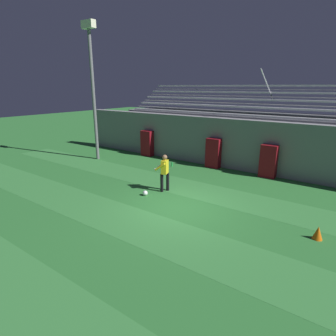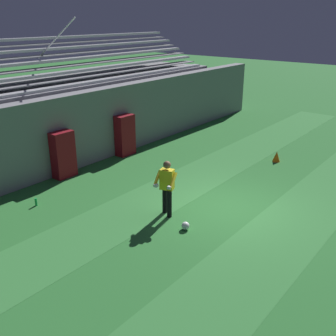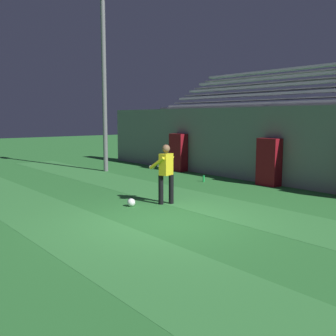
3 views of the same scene
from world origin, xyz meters
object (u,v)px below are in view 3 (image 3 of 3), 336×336
goalkeeper (166,170)px  water_bottle (204,179)px  padding_pillar_far_left (178,152)px  floodlight_pole (104,54)px  soccer_ball (131,202)px  padding_pillar_gate_left (269,162)px

goalkeeper → water_bottle: 4.15m
goalkeeper → padding_pillar_far_left: bearing=136.3°
floodlight_pole → water_bottle: size_ratio=33.86×
padding_pillar_far_left → goalkeeper: (4.95, -4.73, 0.11)m
soccer_ball → water_bottle: water_bottle is taller
goalkeeper → water_bottle: size_ratio=6.96×
padding_pillar_far_left → water_bottle: bearing=-22.9°
padding_pillar_gate_left → goalkeeper: size_ratio=1.01×
floodlight_pole → soccer_ball: (6.61, -3.08, -5.02)m
padding_pillar_gate_left → floodlight_pole: 8.56m
padding_pillar_gate_left → goalkeeper: 4.73m
padding_pillar_gate_left → padding_pillar_far_left: (-4.93, 0.00, 0.00)m
goalkeeper → soccer_ball: goalkeeper is taller
padding_pillar_far_left → water_bottle: (2.89, -1.23, -0.72)m
padding_pillar_gate_left → water_bottle: size_ratio=7.00×
padding_pillar_far_left → goalkeeper: padding_pillar_far_left is taller
padding_pillar_gate_left → padding_pillar_far_left: size_ratio=1.00×
padding_pillar_far_left → floodlight_pole: floodlight_pole is taller
padding_pillar_far_left → soccer_ball: (4.60, -5.66, -0.73)m
goalkeeper → soccer_ball: 1.30m
soccer_ball → goalkeeper: bearing=69.7°
padding_pillar_gate_left → padding_pillar_far_left: 4.93m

